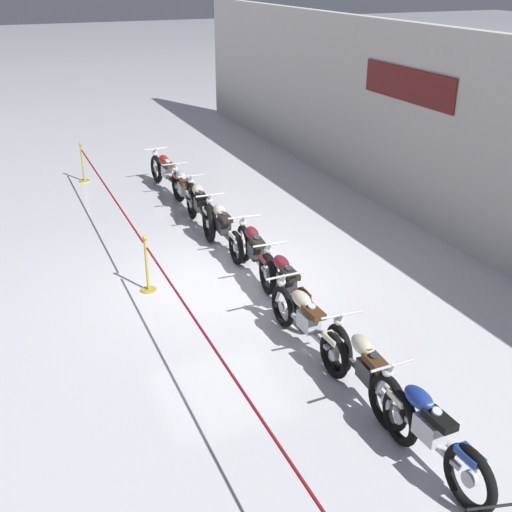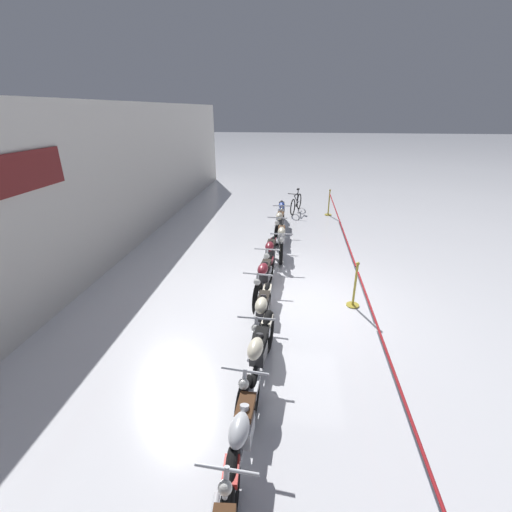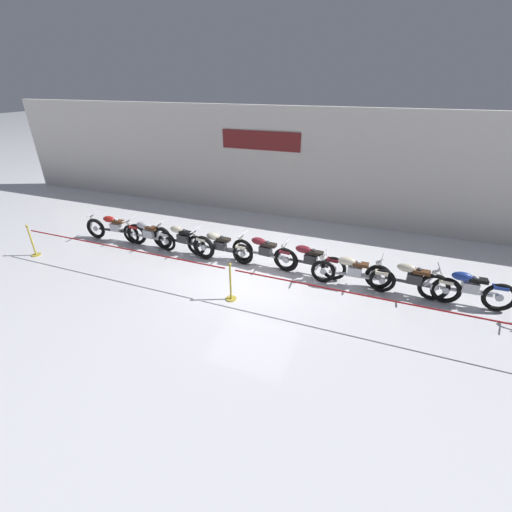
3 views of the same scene
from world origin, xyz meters
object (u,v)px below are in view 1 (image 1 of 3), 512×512
motorcycle_blue_8 (426,430)px  stanchion_far_left (127,223)px  motorcycle_cream_2 (200,207)px  motorcycle_maroon_5 (285,284)px  stanchion_mid_left (147,272)px  motorcycle_cream_6 (307,322)px  motorcycle_cream_7 (367,372)px  motorcycle_silver_1 (183,189)px  motorcycle_cream_3 (223,227)px  motorcycle_maroon_4 (255,252)px  motorcycle_red_0 (167,174)px

motorcycle_blue_8 → stanchion_far_left: size_ratio=0.16×
motorcycle_cream_2 → motorcycle_maroon_5: motorcycle_cream_2 is taller
stanchion_mid_left → motorcycle_blue_8: bearing=18.6°
motorcycle_cream_6 → motorcycle_cream_7: motorcycle_cream_7 is taller
motorcycle_silver_1 → motorcycle_cream_7: size_ratio=0.92×
motorcycle_cream_6 → motorcycle_silver_1: bearing=178.8°
motorcycle_cream_3 → motorcycle_blue_8: (6.76, -0.04, 0.03)m
motorcycle_maroon_4 → motorcycle_maroon_5: motorcycle_maroon_4 is taller
motorcycle_maroon_4 → motorcycle_cream_7: bearing=-1.9°
motorcycle_maroon_4 → stanchion_far_left: size_ratio=0.16×
motorcycle_maroon_5 → motorcycle_blue_8: motorcycle_blue_8 is taller
motorcycle_maroon_4 → motorcycle_cream_6: (2.60, -0.26, -0.01)m
motorcycle_silver_1 → motorcycle_cream_6: 6.66m
motorcycle_silver_1 → motorcycle_cream_6: size_ratio=0.97×
motorcycle_maroon_4 → motorcycle_silver_1: bearing=-178.2°
motorcycle_blue_8 → stanchion_mid_left: stanchion_mid_left is taller
motorcycle_cream_2 → stanchion_mid_left: 3.14m
stanchion_mid_left → motorcycle_red_0: bearing=160.6°
motorcycle_red_0 → motorcycle_cream_3: size_ratio=1.05×
motorcycle_silver_1 → motorcycle_blue_8: size_ratio=0.98×
motorcycle_maroon_4 → stanchion_mid_left: bearing=-94.8°
motorcycle_cream_7 → motorcycle_cream_3: bearing=179.6°
stanchion_far_left → motorcycle_red_0: bearing=154.2°
motorcycle_maroon_4 → motorcycle_cream_6: size_ratio=0.98×
motorcycle_maroon_4 → motorcycle_cream_7: 4.07m
motorcycle_cream_3 → motorcycle_blue_8: motorcycle_blue_8 is taller
motorcycle_silver_1 → motorcycle_maroon_5: motorcycle_maroon_5 is taller
motorcycle_maroon_4 → motorcycle_cream_2: bearing=-176.7°
motorcycle_maroon_5 → motorcycle_blue_8: (3.95, -0.11, 0.01)m
stanchion_far_left → motorcycle_maroon_4: bearing=51.1°
motorcycle_maroon_4 → stanchion_far_left: stanchion_far_left is taller
motorcycle_silver_1 → motorcycle_cream_2: motorcycle_cream_2 is taller
motorcycle_maroon_4 → motorcycle_maroon_5: 1.37m
motorcycle_cream_7 → stanchion_far_left: (-5.67, -1.85, 0.31)m
motorcycle_silver_1 → motorcycle_cream_6: motorcycle_cream_6 is taller
motorcycle_red_0 → stanchion_far_left: 4.22m
motorcycle_cream_7 → stanchion_far_left: bearing=-162.0°
stanchion_mid_left → motorcycle_cream_6: bearing=31.8°
motorcycle_red_0 → motorcycle_blue_8: (10.71, 0.01, 0.02)m
motorcycle_maroon_5 → stanchion_mid_left: bearing=-128.1°
motorcycle_silver_1 → stanchion_mid_left: size_ratio=2.04×
motorcycle_cream_7 → stanchion_far_left: stanchion_far_left is taller
motorcycle_cream_3 → motorcycle_silver_1: bearing=-179.4°
motorcycle_silver_1 → motorcycle_blue_8: bearing=-0.1°
stanchion_mid_left → motorcycle_silver_1: bearing=154.5°
motorcycle_cream_7 → stanchion_mid_left: stanchion_mid_left is taller
motorcycle_maroon_5 → stanchion_far_left: 3.56m
motorcycle_maroon_4 → motorcycle_blue_8: (5.32, -0.14, 0.01)m
stanchion_far_left → stanchion_mid_left: (1.43, -0.00, -0.41)m
motorcycle_maroon_5 → motorcycle_silver_1: bearing=-179.0°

